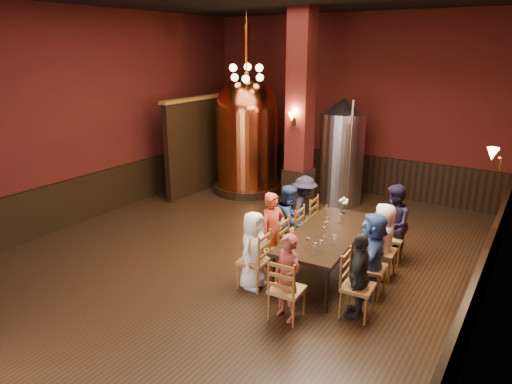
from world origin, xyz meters
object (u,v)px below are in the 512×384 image
Objects in this scene: person_0 at (253,250)px; steel_vessel at (341,152)px; dining_table at (327,236)px; person_1 at (273,232)px; person_2 at (289,221)px; copper_kettle at (247,134)px; rose_vase at (343,203)px.

steel_vessel is (-0.50, 4.63, 0.65)m from person_0.
dining_table is 0.91m from person_1.
person_1 reaches higher than person_2.
copper_kettle is at bearing 31.47° from person_2.
person_0 is (-0.78, -1.05, -0.05)m from dining_table.
steel_vessel is (-0.41, 3.30, 0.61)m from person_2.
steel_vessel reaches higher than person_0.
person_0 is 4.19× the size of rose_vase.
dining_table is 1.31m from person_0.
person_1 is 1.55m from rose_vase.
dining_table is 0.59× the size of copper_kettle.
copper_kettle is at bearing 149.11° from rose_vase.
steel_vessel is at bearing 10.53° from copper_kettle.
person_1 reaches higher than person_0.
dining_table is 1.93× the size of person_0.
copper_kettle is (-2.88, 3.51, 0.84)m from person_1.
rose_vase is (1.14, -2.59, -0.33)m from steel_vessel.
person_2 is 0.32× the size of copper_kettle.
person_2 reaches higher than dining_table.
dining_table is at bearing -47.47° from person_1.
person_1 is at bearing -83.50° from steel_vessel.
person_0 is 0.50× the size of steel_vessel.
steel_vessel is at bearing -6.39° from person_2.
rose_vase reaches higher than dining_table.
person_2 reaches higher than person_0.
person_2 is 4.11m from copper_kettle.
rose_vase is (-0.14, 0.99, 0.26)m from dining_table.
steel_vessel is 8.45× the size of rose_vase.
rose_vase is at bearing -30.89° from copper_kettle.
person_1 is 0.54× the size of steel_vessel.
steel_vessel reaches higher than person_2.
copper_kettle is at bearing 33.93° from person_0.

